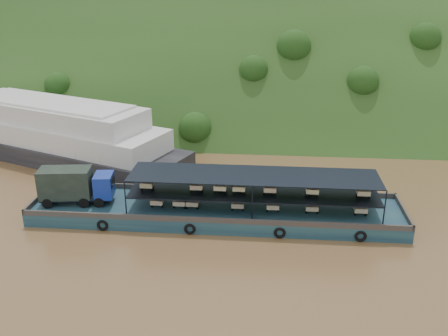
{
  "coord_description": "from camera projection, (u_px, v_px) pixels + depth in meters",
  "views": [
    {
      "loc": [
        2.24,
        -44.54,
        21.81
      ],
      "look_at": [
        -2.0,
        3.0,
        3.2
      ],
      "focal_mm": 40.0,
      "sensor_mm": 36.0,
      "label": 1
    }
  ],
  "objects": [
    {
      "name": "hillside",
      "position": [
        254.0,
        115.0,
        82.85
      ],
      "size": [
        140.0,
        39.6,
        39.6
      ],
      "primitive_type": "cube",
      "rotation": [
        0.79,
        0.0,
        0.0
      ],
      "color": "#1A3312",
      "rests_on": "ground"
    },
    {
      "name": "cargo_barge",
      "position": [
        203.0,
        206.0,
        47.46
      ],
      "size": [
        35.0,
        7.18,
        4.7
      ],
      "color": "#12273F",
      "rests_on": "ground"
    },
    {
      "name": "ground",
      "position": [
        241.0,
        210.0,
        49.44
      ],
      "size": [
        160.0,
        160.0,
        0.0
      ],
      "primitive_type": "plane",
      "color": "brown",
      "rests_on": "ground"
    },
    {
      "name": "passenger_ferry",
      "position": [
        54.0,
        133.0,
        62.7
      ],
      "size": [
        36.59,
        21.85,
        7.26
      ],
      "rotation": [
        0.0,
        0.0,
        -0.39
      ],
      "color": "black",
      "rests_on": "ground"
    }
  ]
}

